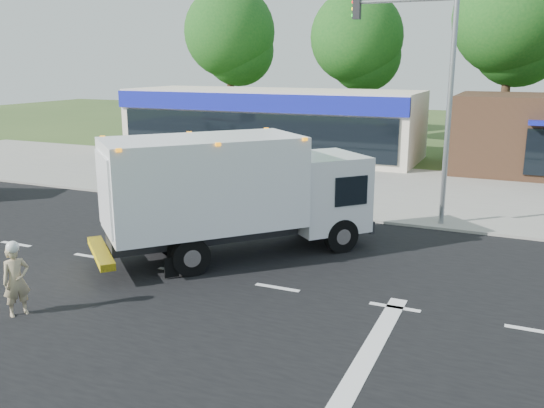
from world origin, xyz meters
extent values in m
plane|color=#385123|center=(0.00, 0.00, 0.00)|extent=(120.00, 120.00, 0.00)
cube|color=black|center=(0.00, 0.00, 0.00)|extent=(60.00, 14.00, 0.02)
cube|color=gray|center=(0.00, 8.20, 0.06)|extent=(60.00, 2.40, 0.12)
cube|color=gray|center=(0.00, 14.00, 0.01)|extent=(60.00, 9.00, 0.02)
cube|color=silver|center=(-9.00, 0.00, 0.02)|extent=(1.20, 0.15, 0.01)
cube|color=silver|center=(-6.00, 0.00, 0.02)|extent=(1.20, 0.15, 0.01)
cube|color=silver|center=(-3.00, 0.00, 0.02)|extent=(1.20, 0.15, 0.01)
cube|color=silver|center=(0.00, 0.00, 0.02)|extent=(1.20, 0.15, 0.01)
cube|color=silver|center=(3.00, 0.00, 0.02)|extent=(1.20, 0.15, 0.01)
cube|color=silver|center=(6.00, 0.00, 0.02)|extent=(1.20, 0.15, 0.01)
cube|color=silver|center=(3.00, -3.00, 0.02)|extent=(0.40, 7.00, 0.01)
cube|color=black|center=(-2.80, 1.21, 0.76)|extent=(4.48, 4.78, 0.38)
cube|color=silver|center=(-0.19, 4.08, 1.69)|extent=(3.21, 3.20, 2.29)
cube|color=black|center=(0.51, 4.85, 1.91)|extent=(1.65, 1.52, 0.98)
cube|color=white|center=(-2.80, 1.21, 2.29)|extent=(5.61, 5.80, 2.57)
cube|color=silver|center=(-4.65, -0.83, 2.24)|extent=(1.66, 1.52, 2.08)
cube|color=yellow|center=(-4.78, -0.97, 0.60)|extent=(2.20, 2.05, 0.20)
cube|color=orange|center=(-2.80, 1.21, 3.55)|extent=(5.50, 5.67, 0.09)
cylinder|color=black|center=(-0.92, 4.82, 0.52)|extent=(0.95, 1.00, 1.05)
cylinder|color=black|center=(0.62, 3.42, 0.52)|extent=(0.95, 1.00, 1.05)
cylinder|color=black|center=(-4.12, 1.38, 0.52)|extent=(0.95, 1.00, 1.05)
cylinder|color=black|center=(-2.50, -0.09, 0.52)|extent=(0.95, 1.00, 1.05)
imported|color=tan|center=(-4.75, -3.83, 0.83)|extent=(0.62, 0.71, 1.65)
sphere|color=white|center=(-4.75, -3.83, 1.62)|extent=(0.28, 0.28, 0.28)
cube|color=beige|center=(-9.00, 20.00, 2.00)|extent=(18.00, 6.00, 4.00)
cube|color=#12199B|center=(-9.00, 16.95, 3.40)|extent=(18.00, 0.30, 1.00)
cube|color=black|center=(-9.00, 16.95, 1.60)|extent=(17.00, 0.12, 2.40)
cylinder|color=gray|center=(3.00, 7.60, 4.00)|extent=(0.18, 0.18, 8.00)
cylinder|color=gray|center=(1.30, 7.60, 7.60)|extent=(3.40, 0.12, 0.12)
cube|color=black|center=(-0.30, 7.60, 7.40)|extent=(0.25, 0.25, 0.70)
cylinder|color=#332114|center=(-16.00, 28.00, 3.67)|extent=(0.56, 0.56, 7.35)
sphere|color=#164F18|center=(-16.00, 28.00, 7.88)|extent=(6.93, 6.93, 6.93)
sphere|color=#164F18|center=(-15.50, 28.50, 6.51)|extent=(5.46, 5.46, 5.46)
cylinder|color=#332114|center=(-6.00, 28.00, 3.43)|extent=(0.56, 0.56, 6.86)
sphere|color=#164F18|center=(-6.00, 28.00, 7.35)|extent=(6.47, 6.47, 6.47)
sphere|color=#164F18|center=(-5.50, 28.50, 6.08)|extent=(5.10, 5.10, 5.10)
cylinder|color=#332114|center=(4.00, 28.00, 3.92)|extent=(0.56, 0.56, 7.84)
sphere|color=#164F18|center=(4.00, 28.00, 8.40)|extent=(7.39, 7.39, 7.39)
sphere|color=#164F18|center=(4.50, 28.50, 6.94)|extent=(5.82, 5.82, 5.82)
camera|label=1|loc=(5.40, -12.62, 5.59)|focal=38.00mm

